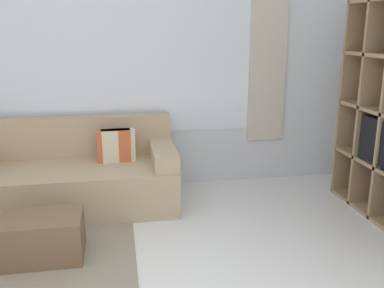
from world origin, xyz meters
The scene contains 3 objects.
wall_back centered at (0.00, 3.00, 1.36)m, with size 6.49×0.11×2.70m.
couch_main centered at (-0.56, 2.49, 0.32)m, with size 2.05×0.95×0.89m.
ottoman centered at (-0.76, 1.43, 0.18)m, with size 0.65×0.44×0.37m.
Camera 1 is at (-0.11, -1.83, 1.81)m, focal length 40.00 mm.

